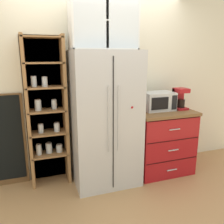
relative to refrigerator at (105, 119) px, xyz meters
The scene contains 12 objects.
ground_plane 0.88m from the refrigerator, 90.00° to the right, with size 10.73×10.73×0.00m, color tan.
wall_back_cream 0.55m from the refrigerator, 90.00° to the left, with size 5.03×0.10×2.55m, color silver.
refrigerator is the anchor object (origin of this frame).
pantry_shelf_column 0.77m from the refrigerator, 160.33° to the left, with size 0.55×0.32×1.96m.
counter_cabinet 0.97m from the refrigerator, ahead, with size 0.86×0.67×0.93m.
microwave 0.85m from the refrigerator, ahead, with size 0.44×0.33×0.26m.
coffee_maker 1.18m from the refrigerator, ahead, with size 0.17×0.20×0.31m.
mug_red 0.53m from the refrigerator, ahead, with size 0.12×0.08×0.10m.
mug_navy 0.89m from the refrigerator, ahead, with size 0.11×0.07×0.09m.
bottle_clear 0.89m from the refrigerator, ahead, with size 0.07×0.07×0.25m.
upper_cabinet 1.21m from the refrigerator, 90.00° to the left, with size 0.82×0.32×0.66m.
chalkboard_menu 1.37m from the refrigerator, 166.67° to the left, with size 0.60×0.04×1.24m.
Camera 1 is at (-0.86, -2.77, 1.70)m, focal length 36.73 mm.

